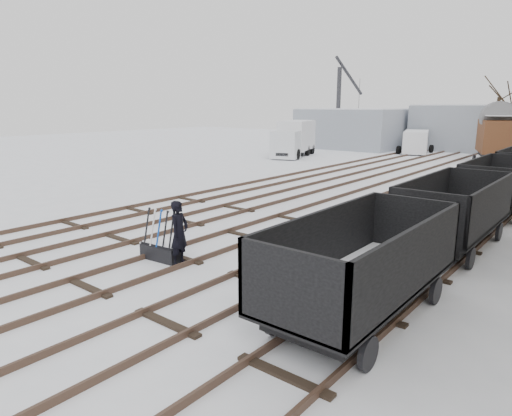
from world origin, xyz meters
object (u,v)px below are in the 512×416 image
(box_van_wagon, at_px, (496,135))
(crane, at_px, (339,124))
(worker, at_px, (179,233))
(lorry, at_px, (294,138))
(ground_frame, at_px, (160,251))
(panel_van, at_px, (416,142))
(freight_wagon_a, at_px, (362,281))

(box_van_wagon, bearing_deg, crane, 147.12)
(worker, xyz_separation_m, lorry, (-13.40, 25.19, 0.66))
(box_van_wagon, relative_size, crane, 0.58)
(ground_frame, xyz_separation_m, lorry, (-12.65, 25.29, 1.31))
(ground_frame, xyz_separation_m, box_van_wagon, (2.11, 31.67, 1.86))
(lorry, height_order, crane, crane)
(box_van_wagon, bearing_deg, lorry, -176.05)
(box_van_wagon, distance_m, crane, 16.50)
(ground_frame, bearing_deg, lorry, 111.38)
(ground_frame, distance_m, panel_van, 34.97)
(box_van_wagon, distance_m, lorry, 16.09)
(box_van_wagon, distance_m, panel_van, 7.95)
(freight_wagon_a, bearing_deg, lorry, 127.10)
(box_van_wagon, height_order, panel_van, box_van_wagon)
(worker, relative_size, crane, 0.20)
(freight_wagon_a, distance_m, box_van_wagon, 31.70)
(crane, bearing_deg, box_van_wagon, -8.85)
(ground_frame, height_order, lorry, lorry)
(worker, distance_m, lorry, 28.54)
(freight_wagon_a, bearing_deg, ground_frame, -177.48)
(ground_frame, xyz_separation_m, worker, (0.75, 0.10, 0.65))
(panel_van, height_order, crane, crane)
(freight_wagon_a, height_order, panel_van, freight_wagon_a)
(box_van_wagon, height_order, lorry, box_van_wagon)
(lorry, bearing_deg, crane, 79.56)
(lorry, bearing_deg, ground_frame, -81.01)
(ground_frame, xyz_separation_m, crane, (-13.93, 35.51, 2.17))
(lorry, height_order, panel_van, lorry)
(worker, bearing_deg, freight_wagon_a, -102.56)
(box_van_wagon, relative_size, lorry, 0.76)
(freight_wagon_a, relative_size, panel_van, 1.04)
(worker, relative_size, panel_van, 0.36)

